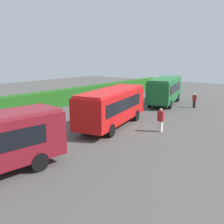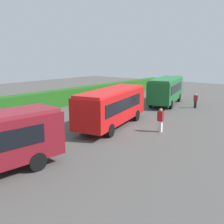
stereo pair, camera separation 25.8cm
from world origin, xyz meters
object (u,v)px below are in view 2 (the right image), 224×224
at_px(person_center, 8,141).
at_px(traffic_cone, 135,94).
at_px(bus_red, 112,105).
at_px(person_far, 195,100).
at_px(person_right, 161,120).
at_px(bus_green, 166,89).

relative_size(person_center, traffic_cone, 3.03).
bearing_deg(bus_red, traffic_cone, 14.05).
bearing_deg(person_far, bus_red, 139.91).
distance_m(bus_red, person_right, 4.22).
distance_m(bus_green, person_right, 12.37).
distance_m(person_center, traffic_cone, 25.76).
bearing_deg(traffic_cone, person_far, -107.16).
height_order(bus_red, person_right, bus_red).
bearing_deg(traffic_cone, person_right, -140.13).
height_order(person_center, person_far, person_center).
relative_size(person_far, traffic_cone, 2.79).
bearing_deg(bus_green, bus_red, 170.96).
distance_m(bus_red, bus_green, 12.26).
height_order(bus_red, bus_green, bus_green).
bearing_deg(person_right, bus_green, 30.71).
xyz_separation_m(bus_red, person_far, (12.17, -2.40, -0.94)).
bearing_deg(person_right, person_center, 161.83).
bearing_deg(person_far, person_center, 143.51).
distance_m(bus_red, person_far, 12.44).
xyz_separation_m(person_center, person_far, (21.44, -2.85, -0.08)).
height_order(person_center, traffic_cone, person_center).
bearing_deg(bus_red, bus_green, -7.03).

